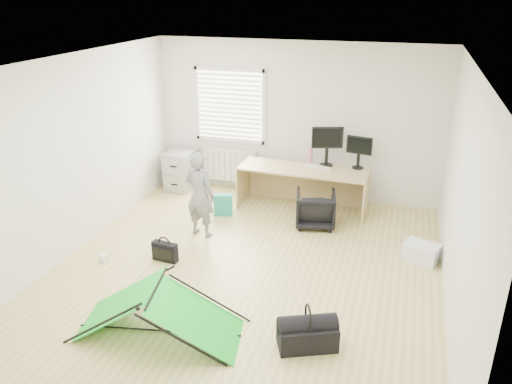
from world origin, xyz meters
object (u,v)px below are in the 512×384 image
(person, at_px, (200,195))
(laptop_bag, at_px, (165,252))
(monitor_right, at_px, (359,157))
(storage_crate, at_px, (421,252))
(monitor_left, at_px, (327,152))
(thermos, at_px, (310,156))
(filing_cabinet, at_px, (181,170))
(duffel_bag, at_px, (307,336))
(kite, at_px, (158,310))
(desk, at_px, (302,189))
(office_chair, at_px, (315,209))

(person, xyz_separation_m, laptop_bag, (-0.17, -0.87, -0.52))
(monitor_right, bearing_deg, storage_crate, -43.52)
(monitor_left, relative_size, thermos, 1.93)
(filing_cabinet, height_order, duffel_bag, filing_cabinet)
(thermos, bearing_deg, duffel_bag, -78.66)
(filing_cabinet, height_order, kite, filing_cabinet)
(storage_crate, distance_m, laptop_bag, 3.52)
(monitor_left, xyz_separation_m, laptop_bag, (-1.76, -2.51, -0.83))
(person, bearing_deg, storage_crate, -165.06)
(person, height_order, laptop_bag, person)
(kite, relative_size, duffel_bag, 2.96)
(thermos, height_order, kite, thermos)
(desk, bearing_deg, monitor_left, 40.57)
(desk, distance_m, laptop_bag, 2.67)
(person, bearing_deg, office_chair, -140.57)
(monitor_right, bearing_deg, laptop_bag, -121.30)
(monitor_left, bearing_deg, storage_crate, -59.76)
(storage_crate, bearing_deg, duffel_bag, -117.19)
(filing_cabinet, bearing_deg, desk, -2.40)
(laptop_bag, xyz_separation_m, duffel_bag, (2.23, -1.17, -0.00))
(filing_cabinet, height_order, monitor_right, monitor_right)
(monitor_right, height_order, person, person)
(thermos, relative_size, office_chair, 0.44)
(filing_cabinet, xyz_separation_m, laptop_bag, (0.92, -2.53, -0.22))
(laptop_bag, bearing_deg, monitor_right, 54.83)
(office_chair, relative_size, kite, 0.34)
(monitor_left, distance_m, duffel_bag, 3.81)
(thermos, distance_m, storage_crate, 2.52)
(filing_cabinet, bearing_deg, duffel_bag, -45.05)
(filing_cabinet, bearing_deg, person, -52.14)
(laptop_bag, bearing_deg, desk, 64.33)
(desk, bearing_deg, office_chair, -57.16)
(office_chair, bearing_deg, desk, -70.49)
(kite, relative_size, storage_crate, 3.99)
(office_chair, xyz_separation_m, person, (-1.59, -0.83, 0.38))
(person, bearing_deg, monitor_left, -122.14)
(storage_crate, relative_size, duffel_bag, 0.74)
(person, bearing_deg, kite, 113.56)
(thermos, relative_size, person, 0.20)
(thermos, xyz_separation_m, storage_crate, (1.88, -1.50, -0.73))
(filing_cabinet, height_order, storage_crate, filing_cabinet)
(thermos, relative_size, duffel_bag, 0.44)
(person, relative_size, storage_crate, 2.91)
(filing_cabinet, bearing_deg, laptop_bag, -65.45)
(monitor_left, bearing_deg, duffel_bag, -99.86)
(thermos, bearing_deg, filing_cabinet, -179.79)
(monitor_left, distance_m, monitor_right, 0.52)
(kite, bearing_deg, thermos, 66.58)
(kite, height_order, duffel_bag, kite)
(filing_cabinet, distance_m, monitor_left, 2.75)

